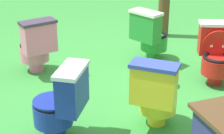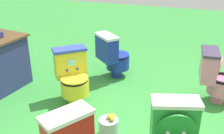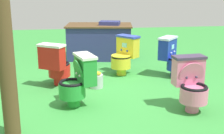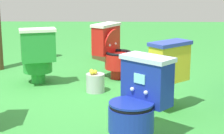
{
  "view_description": "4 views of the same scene",
  "coord_description": "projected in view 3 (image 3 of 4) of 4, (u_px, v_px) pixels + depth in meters",
  "views": [
    {
      "loc": [
        2.3,
        3.48,
        2.06
      ],
      "look_at": [
        0.6,
        0.3,
        0.46
      ],
      "focal_mm": 60.4,
      "sensor_mm": 36.0,
      "label": 1
    },
    {
      "loc": [
        -2.51,
        -0.69,
        1.97
      ],
      "look_at": [
        0.51,
        0.35,
        0.54
      ],
      "focal_mm": 44.26,
      "sensor_mm": 36.0,
      "label": 2
    },
    {
      "loc": [
        -0.55,
        -4.66,
        1.67
      ],
      "look_at": [
        0.12,
        0.3,
        0.3
      ],
      "focal_mm": 49.37,
      "sensor_mm": 36.0,
      "label": 3
    },
    {
      "loc": [
        4.31,
        0.46,
        1.38
      ],
      "look_at": [
        0.18,
        0.37,
        0.39
      ],
      "focal_mm": 62.84,
      "sensor_mm": 36.0,
      "label": 4
    }
  ],
  "objects": [
    {
      "name": "toilet_red",
      "position": [
        56.0,
        64.0,
        5.1
      ],
      "size": [
        0.6,
        0.63,
        0.73
      ],
      "rotation": [
        0.0,
        0.0,
        5.73
      ],
      "color": "red",
      "rests_on": "ground"
    },
    {
      "name": "toilet_green",
      "position": [
        78.0,
        80.0,
        4.25
      ],
      "size": [
        0.59,
        0.53,
        0.73
      ],
      "rotation": [
        0.0,
        0.0,
        1.86
      ],
      "color": "green",
      "rests_on": "ground"
    },
    {
      "name": "toilet_pink",
      "position": [
        191.0,
        83.0,
        4.13
      ],
      "size": [
        0.45,
        0.53,
        0.73
      ],
      "rotation": [
        0.0,
        0.0,
        3.23
      ],
      "color": "pink",
      "rests_on": "ground"
    },
    {
      "name": "vendor_table",
      "position": [
        99.0,
        41.0,
        7.01
      ],
      "size": [
        1.57,
        1.06,
        0.85
      ],
      "rotation": [
        0.0,
        0.0,
        -0.14
      ],
      "color": "navy",
      "rests_on": "ground"
    },
    {
      "name": "toilet_yellow",
      "position": [
        124.0,
        55.0,
        5.76
      ],
      "size": [
        0.64,
        0.63,
        0.73
      ],
      "rotation": [
        0.0,
        0.0,
        2.28
      ],
      "color": "yellow",
      "rests_on": "ground"
    },
    {
      "name": "lemon_bucket",
      "position": [
        97.0,
        81.0,
        5.07
      ],
      "size": [
        0.22,
        0.22,
        0.28
      ],
      "color": "#B7B7BF",
      "rests_on": "ground"
    },
    {
      "name": "wooden_post",
      "position": [
        4.0,
        36.0,
        3.21
      ],
      "size": [
        0.18,
        0.18,
        2.27
      ],
      "primitive_type": "cylinder",
      "color": "brown",
      "rests_on": "ground"
    },
    {
      "name": "ground",
      "position": [
        107.0,
        90.0,
        4.96
      ],
      "size": [
        14.0,
        14.0,
        0.0
      ],
      "primitive_type": "plane",
      "color": "green"
    },
    {
      "name": "toilet_blue",
      "position": [
        173.0,
        57.0,
        5.61
      ],
      "size": [
        0.63,
        0.63,
        0.73
      ],
      "rotation": [
        0.0,
        0.0,
        3.99
      ],
      "color": "#192D9E",
      "rests_on": "ground"
    }
  ]
}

